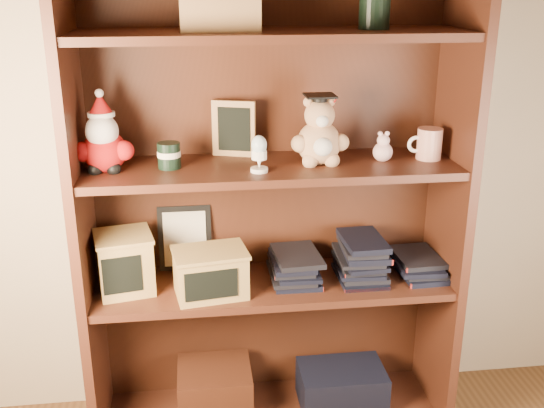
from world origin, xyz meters
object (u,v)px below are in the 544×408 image
at_px(grad_teddy_bear, 319,137).
at_px(teacher_mug, 429,144).
at_px(treats_box, 125,262).
at_px(bookcase, 269,211).

relative_size(grad_teddy_bear, teacher_mug, 1.97).
xyz_separation_m(teacher_mug, treats_box, (-0.97, -0.00, -0.35)).
bearing_deg(treats_box, bookcase, 6.29).
bearing_deg(grad_teddy_bear, bookcase, 158.87).
xyz_separation_m(grad_teddy_bear, treats_box, (-0.61, 0.01, -0.39)).
relative_size(bookcase, grad_teddy_bear, 7.31).
height_order(grad_teddy_bear, teacher_mug, grad_teddy_bear).
bearing_deg(bookcase, grad_teddy_bear, -21.13).
relative_size(bookcase, treats_box, 7.82).
bearing_deg(treats_box, teacher_mug, 0.05).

